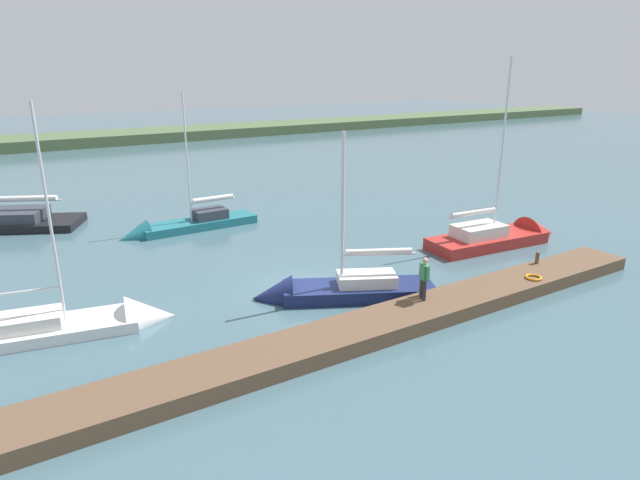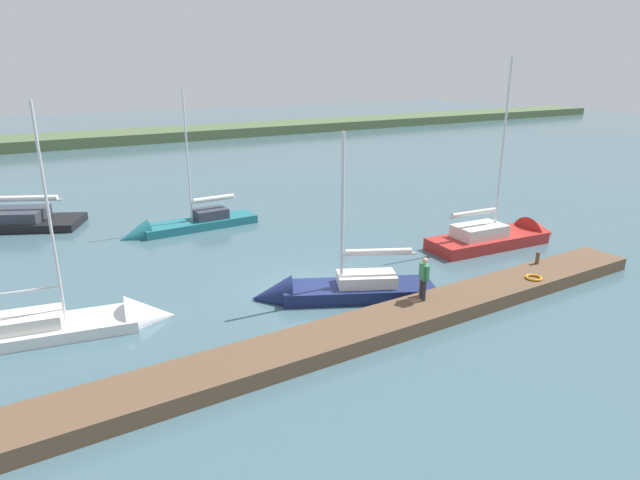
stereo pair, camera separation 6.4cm
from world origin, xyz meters
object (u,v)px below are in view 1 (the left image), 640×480
(sailboat_outer_mooring, at_px, (332,294))
(sailboat_far_left, at_px, (183,229))
(mooring_post_near, at_px, (422,286))
(life_ring_buoy, at_px, (534,277))
(sailboat_behind_pier, at_px, (505,239))
(person_on_dock, at_px, (424,276))
(mooring_post_far, at_px, (537,258))
(sailboat_mid_channel, at_px, (79,328))

(sailboat_outer_mooring, bearing_deg, sailboat_far_left, -53.42)
(mooring_post_near, distance_m, sailboat_outer_mooring, 3.49)
(life_ring_buoy, relative_size, sailboat_behind_pier, 0.07)
(sailboat_far_left, height_order, person_on_dock, sailboat_far_left)
(mooring_post_far, height_order, sailboat_mid_channel, sailboat_mid_channel)
(sailboat_mid_channel, height_order, person_on_dock, sailboat_mid_channel)
(sailboat_outer_mooring, distance_m, sailboat_mid_channel, 9.10)
(mooring_post_far, height_order, sailboat_outer_mooring, sailboat_outer_mooring)
(sailboat_mid_channel, xyz_separation_m, person_on_dock, (-10.90, 5.03, 1.33))
(mooring_post_near, distance_m, sailboat_far_left, 15.17)
(sailboat_outer_mooring, bearing_deg, sailboat_behind_pier, -147.38)
(sailboat_behind_pier, distance_m, sailboat_mid_channel, 20.18)
(life_ring_buoy, bearing_deg, sailboat_mid_channel, -19.98)
(sailboat_far_left, bearing_deg, sailboat_mid_channel, 53.84)
(person_on_dock, bearing_deg, sailboat_outer_mooring, -33.22)
(life_ring_buoy, distance_m, sailboat_mid_channel, 17.07)
(mooring_post_near, xyz_separation_m, sailboat_behind_pier, (-9.07, -3.75, -0.70))
(mooring_post_far, xyz_separation_m, sailboat_mid_channel, (17.63, -4.76, -0.68))
(life_ring_buoy, distance_m, sailboat_outer_mooring, 8.08)
(sailboat_outer_mooring, bearing_deg, person_on_dock, 152.96)
(sailboat_behind_pier, height_order, sailboat_mid_channel, sailboat_behind_pier)
(sailboat_outer_mooring, distance_m, sailboat_behind_pier, 11.39)
(mooring_post_near, height_order, mooring_post_far, mooring_post_near)
(life_ring_buoy, relative_size, sailboat_outer_mooring, 0.09)
(mooring_post_near, bearing_deg, sailboat_behind_pier, -157.53)
(sailboat_outer_mooring, bearing_deg, mooring_post_near, 158.10)
(life_ring_buoy, relative_size, sailboat_mid_channel, 0.08)
(mooring_post_near, relative_size, person_on_dock, 0.46)
(person_on_dock, bearing_deg, life_ring_buoy, -168.42)
(mooring_post_near, distance_m, person_on_dock, 0.64)
(sailboat_behind_pier, bearing_deg, mooring_post_near, -152.72)
(sailboat_behind_pier, xyz_separation_m, sailboat_mid_channel, (20.15, -1.01, -0.09))
(sailboat_outer_mooring, relative_size, sailboat_mid_channel, 0.85)
(mooring_post_near, bearing_deg, sailboat_outer_mooring, -48.50)
(life_ring_buoy, height_order, sailboat_behind_pier, sailboat_behind_pier)
(sailboat_outer_mooring, height_order, sailboat_mid_channel, sailboat_mid_channel)
(mooring_post_near, relative_size, mooring_post_far, 1.41)
(sailboat_mid_channel, relative_size, person_on_dock, 5.30)
(life_ring_buoy, xyz_separation_m, sailboat_mid_channel, (16.04, -5.83, -0.47))
(mooring_post_far, relative_size, person_on_dock, 0.32)
(sailboat_far_left, xyz_separation_m, sailboat_behind_pier, (-13.43, 10.76, 0.09))
(life_ring_buoy, distance_m, sailboat_far_left, 18.16)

